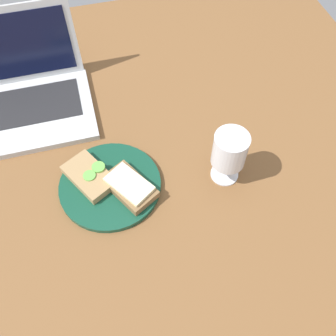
{
  "coord_description": "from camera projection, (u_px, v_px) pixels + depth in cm",
  "views": [
    {
      "loc": [
        -6.2,
        -43.37,
        73.34
      ],
      "look_at": [
        5.2,
        -1.01,
        8.0
      ],
      "focal_mm": 40.0,
      "sensor_mm": 36.0,
      "label": 1
    }
  ],
  "objects": [
    {
      "name": "wooden_table",
      "position": [
        144.0,
        186.0,
        0.84
      ],
      "size": [
        140.0,
        140.0,
        3.0
      ],
      "primitive_type": "cube",
      "color": "brown",
      "rests_on": "ground"
    },
    {
      "name": "laptop",
      "position": [
        24.0,
        93.0,
        0.92
      ],
      "size": [
        31.72,
        27.43,
        20.75
      ],
      "color": "silver",
      "rests_on": "wooden_table"
    },
    {
      "name": "sandwich_with_cucumber",
      "position": [
        90.0,
        176.0,
        0.81
      ],
      "size": [
        11.81,
        13.65,
        2.4
      ],
      "color": "#A88456",
      "rests_on": "plate"
    },
    {
      "name": "plate",
      "position": [
        110.0,
        185.0,
        0.81
      ],
      "size": [
        22.16,
        22.16,
        1.22
      ],
      "primitive_type": "cylinder",
      "color": "#144733",
      "rests_on": "wooden_table"
    },
    {
      "name": "sandwich_with_cheese",
      "position": [
        130.0,
        186.0,
        0.79
      ],
      "size": [
        11.65,
        13.45,
        2.6
      ],
      "color": "brown",
      "rests_on": "plate"
    },
    {
      "name": "wine_glass",
      "position": [
        229.0,
        152.0,
        0.77
      ],
      "size": [
        7.21,
        7.21,
        13.21
      ],
      "color": "white",
      "rests_on": "wooden_table"
    }
  ]
}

